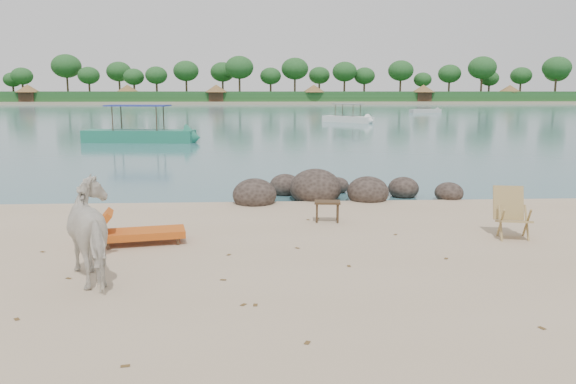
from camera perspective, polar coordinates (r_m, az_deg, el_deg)
The scene contains 12 objects.
water at distance 98.82m, azimuth -3.29°, elevation 8.40°, with size 400.00×400.00×0.00m, color #346269.
far_shore at distance 178.80m, azimuth -3.24°, elevation 9.16°, with size 420.00×90.00×1.40m, color tan.
far_scenery at distance 145.47m, azimuth -3.26°, elevation 10.18°, with size 420.00×18.00×9.50m.
boulders at distance 15.68m, azimuth 3.92°, elevation 0.10°, with size 6.37×2.91×1.08m.
cow at distance 9.26m, azimuth -18.83°, elevation -3.86°, with size 0.84×1.84×1.55m, color white.
side_table at distance 12.72m, azimuth 4.01°, elevation -2.12°, with size 0.58×0.37×0.47m, color #312013, non-canonical shape.
lounge_chair at distance 11.22m, azimuth -14.51°, elevation -3.77°, with size 1.98×0.69×0.59m, color #C05516, non-canonical shape.
deck_chair at distance 12.07m, azimuth 22.00°, elevation -2.19°, with size 0.65×0.71×1.01m, color #9F804F, non-canonical shape.
boat_near at distance 35.01m, azimuth -14.99°, elevation 7.92°, with size 7.41×1.67×3.59m, color #1F745A, non-canonical shape.
boat_mid at distance 56.59m, azimuth 6.09°, elevation 8.61°, with size 6.17×1.39×3.01m, color silver, non-canonical shape.
boat_far at distance 85.02m, azimuth 13.79°, elevation 8.06°, with size 5.35×1.20×0.62m, color #B9BAB6, non-canonical shape.
dead_leaves at distance 9.18m, azimuth -3.95°, elevation -8.45°, with size 8.33×7.08×0.00m.
Camera 1 is at (0.20, -8.78, 2.92)m, focal length 35.00 mm.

